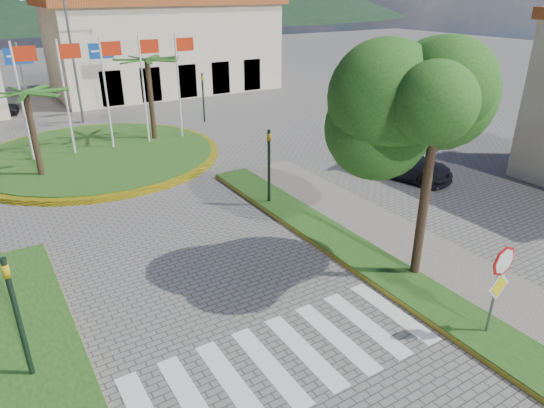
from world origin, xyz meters
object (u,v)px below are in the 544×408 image
deciduous_tree (437,111)px  car_dark_b (144,89)px  stop_sign (500,277)px  car_side_right (402,163)px  roundabout_island (98,155)px

deciduous_tree → car_dark_b: 32.04m
stop_sign → car_side_right: bearing=55.0°
roundabout_island → car_side_right: roundabout_island is taller
car_dark_b → car_side_right: car_side_right is taller
stop_sign → deciduous_tree: (0.60, 3.04, 3.38)m
roundabout_island → deciduous_tree: 18.55m
roundabout_island → stop_sign: bearing=-76.3°
roundabout_island → stop_sign: 20.69m
stop_sign → deciduous_tree: size_ratio=0.39×
deciduous_tree → car_dark_b: bearing=86.6°
deciduous_tree → car_side_right: size_ratio=1.44×
stop_sign → deciduous_tree: deciduous_tree is taller
deciduous_tree → car_side_right: 9.99m
roundabout_island → car_side_right: (11.58, -10.47, 0.51)m
roundabout_island → car_dark_b: size_ratio=3.67×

